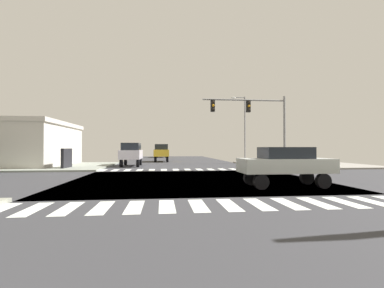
# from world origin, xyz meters

# --- Properties ---
(ground) EXTENTS (90.00, 90.00, 0.05)m
(ground) POSITION_xyz_m (0.00, 0.00, -0.03)
(ground) COLOR #333438
(sidewalk_corner_ne) EXTENTS (12.00, 12.00, 0.14)m
(sidewalk_corner_ne) POSITION_xyz_m (13.00, 12.00, 0.07)
(sidewalk_corner_ne) COLOR gray
(sidewalk_corner_ne) RESTS_ON ground
(sidewalk_corner_nw) EXTENTS (12.00, 12.00, 0.14)m
(sidewalk_corner_nw) POSITION_xyz_m (-13.00, 12.00, 0.07)
(sidewalk_corner_nw) COLOR gray
(sidewalk_corner_nw) RESTS_ON ground
(crosswalk_near) EXTENTS (13.50, 2.00, 0.01)m
(crosswalk_near) POSITION_xyz_m (-0.25, -7.30, 0.00)
(crosswalk_near) COLOR silver
(crosswalk_near) RESTS_ON ground
(crosswalk_far) EXTENTS (13.50, 2.00, 0.01)m
(crosswalk_far) POSITION_xyz_m (-0.25, 7.30, 0.00)
(crosswalk_far) COLOR silver
(crosswalk_far) RESTS_ON ground
(traffic_signal_mast) EXTENTS (7.36, 0.55, 6.38)m
(traffic_signal_mast) POSITION_xyz_m (5.90, 7.11, 4.75)
(traffic_signal_mast) COLOR gray
(traffic_signal_mast) RESTS_ON ground
(street_lamp) EXTENTS (1.78, 0.32, 7.97)m
(street_lamp) POSITION_xyz_m (7.69, 16.05, 4.77)
(street_lamp) COLOR gray
(street_lamp) RESTS_ON ground
(suv_farside_1) EXTENTS (1.96, 4.60, 2.34)m
(suv_farside_1) POSITION_xyz_m (-2.00, 21.39, 1.39)
(suv_farside_1) COLOR black
(suv_farside_1) RESTS_ON ground
(sedan_queued_3) EXTENTS (4.30, 1.80, 1.88)m
(sedan_queued_3) POSITION_xyz_m (3.91, -3.50, 1.12)
(sedan_queued_3) COLOR black
(sedan_queued_3) RESTS_ON ground
(suv_leading_2) EXTENTS (1.96, 4.60, 2.34)m
(suv_leading_2) POSITION_xyz_m (-5.00, 12.49, 1.39)
(suv_leading_2) COLOR black
(suv_leading_2) RESTS_ON ground
(pickup_outer_1) EXTENTS (2.00, 5.10, 2.35)m
(pickup_outer_1) POSITION_xyz_m (-2.00, 38.54, 1.29)
(pickup_outer_1) COLOR black
(pickup_outer_1) RESTS_ON ground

